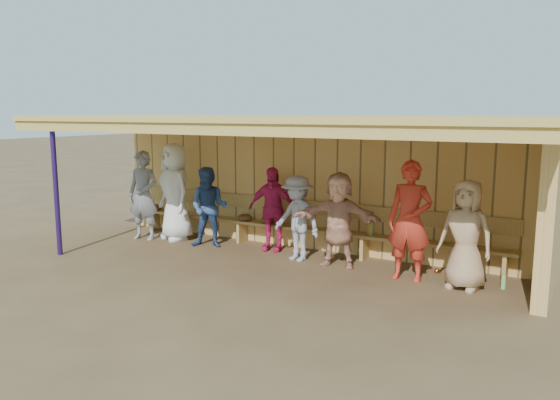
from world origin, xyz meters
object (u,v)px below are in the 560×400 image
object	(u,v)px
player_c	(209,207)
bench	(301,222)
player_g	(410,221)
player_a	(143,195)
player_f	(338,220)
player_b	(175,192)
player_d	(272,209)
player_h	(466,235)
player_e	(297,218)

from	to	relation	value
player_c	bench	world-z (taller)	player_c
player_g	player_a	bearing A→B (deg)	178.85
player_a	player_g	distance (m)	5.45
player_f	bench	world-z (taller)	player_f
player_a	player_b	size ratio (longest dim) A/B	0.92
player_b	player_f	size ratio (longest dim) A/B	1.23
player_d	player_f	world-z (taller)	player_f
player_g	player_h	bearing A→B (deg)	-2.33
player_a	player_g	xyz separation A→B (m)	(5.45, 0.01, 0.03)
player_b	player_h	bearing A→B (deg)	19.59
player_c	player_g	distance (m)	3.92
player_b	player_g	world-z (taller)	player_b
player_g	bench	world-z (taller)	player_g
player_e	bench	bearing A→B (deg)	127.16
player_b	player_c	bearing A→B (deg)	12.76
player_e	bench	size ratio (longest dim) A/B	0.20
player_c	bench	distance (m)	1.76
player_e	player_f	distance (m)	0.77
player_h	player_f	bearing A→B (deg)	-174.73
player_c	player_h	distance (m)	4.75
player_a	player_b	world-z (taller)	player_b
player_d	player_e	size ratio (longest dim) A/B	1.05
player_e	bench	distance (m)	0.78
player_a	player_c	world-z (taller)	player_a
player_d	bench	xyz separation A→B (m)	(0.44, 0.31, -0.25)
bench	player_g	bearing A→B (deg)	-19.59
player_d	player_f	xyz separation A→B (m)	(1.50, -0.37, 0.01)
player_e	player_g	world-z (taller)	player_g
player_c	player_f	xyz separation A→B (m)	(2.67, 0.00, 0.03)
player_d	player_g	xyz separation A→B (m)	(2.75, -0.52, 0.14)
player_e	player_f	size ratio (longest dim) A/B	0.93
bench	player_d	bearing A→B (deg)	-145.12
player_b	bench	xyz separation A→B (m)	(2.59, 0.51, -0.45)
player_e	bench	world-z (taller)	player_e
player_c	player_g	world-z (taller)	player_g
player_d	player_h	size ratio (longest dim) A/B	0.97
player_e	player_a	bearing A→B (deg)	-163.87
bench	player_e	bearing A→B (deg)	-66.46
player_a	player_e	xyz separation A→B (m)	(3.44, 0.15, -0.16)
player_e	player_c	bearing A→B (deg)	-166.44
player_f	bench	bearing A→B (deg)	138.74
player_h	bench	world-z (taller)	player_h
player_g	player_c	bearing A→B (deg)	176.67
player_a	player_c	distance (m)	1.54
player_a	player_h	xyz separation A→B (m)	(6.28, -0.00, -0.09)
player_a	bench	xyz separation A→B (m)	(3.14, 0.84, -0.37)
player_f	player_g	world-z (taller)	player_g
player_a	player_f	distance (m)	4.21
player_g	bench	xyz separation A→B (m)	(-2.31, 0.82, -0.40)
player_h	player_b	bearing A→B (deg)	-173.70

